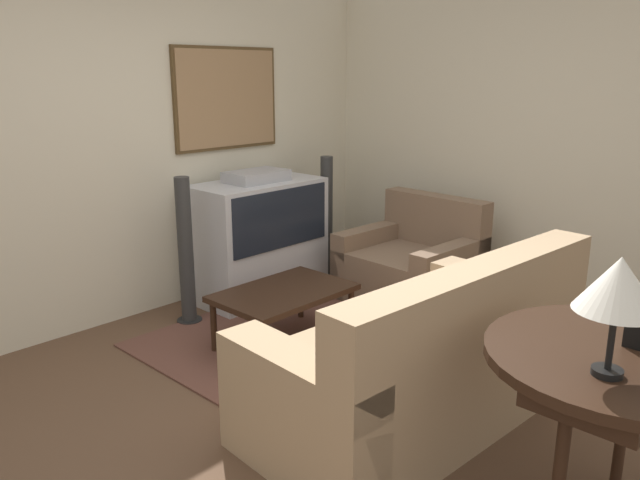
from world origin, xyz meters
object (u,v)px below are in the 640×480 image
at_px(console_table, 621,371).
at_px(table_lamp, 618,286).
at_px(speaker_tower_right, 326,220).
at_px(coffee_table, 284,296).
at_px(armchair, 412,267).
at_px(speaker_tower_left, 186,255).
at_px(tv, 258,238).
at_px(couch, 423,363).

relative_size(console_table, table_lamp, 2.34).
bearing_deg(table_lamp, speaker_tower_right, 58.31).
relative_size(coffee_table, console_table, 0.91).
xyz_separation_m(armchair, speaker_tower_left, (-1.57, 0.96, 0.25)).
distance_m(tv, couch, 2.27).
distance_m(coffee_table, speaker_tower_right, 1.58).
bearing_deg(table_lamp, console_table, 4.68).
distance_m(tv, table_lamp, 3.49).
distance_m(couch, speaker_tower_right, 2.57).
xyz_separation_m(console_table, speaker_tower_left, (0.17, 3.14, -0.21)).
xyz_separation_m(armchair, table_lamp, (-1.97, -2.20, 0.87)).
relative_size(armchair, speaker_tower_left, 0.91).
bearing_deg(couch, speaker_tower_right, -121.33).
bearing_deg(speaker_tower_right, console_table, -118.78).
height_order(coffee_table, table_lamp, table_lamp).
xyz_separation_m(tv, table_lamp, (-1.17, -3.23, 0.65)).
height_order(armchair, table_lamp, table_lamp).
xyz_separation_m(couch, table_lamp, (-0.47, -1.07, 0.82)).
bearing_deg(tv, console_table, -106.49).
bearing_deg(armchair, speaker_tower_right, -176.32).
bearing_deg(speaker_tower_right, coffee_table, -148.04).
bearing_deg(table_lamp, coffee_table, 75.16).
bearing_deg(speaker_tower_left, couch, -88.04).
bearing_deg(armchair, tv, -139.61).
distance_m(armchair, speaker_tower_left, 1.85).
height_order(tv, console_table, tv).
height_order(tv, speaker_tower_left, speaker_tower_left).
relative_size(armchair, speaker_tower_right, 0.91).
height_order(couch, speaker_tower_right, speaker_tower_right).
height_order(armchair, coffee_table, armchair).
relative_size(armchair, console_table, 0.99).
bearing_deg(speaker_tower_left, armchair, -31.46).
xyz_separation_m(armchair, speaker_tower_right, (-0.02, 0.96, 0.25)).
bearing_deg(coffee_table, couch, -96.66).
xyz_separation_m(coffee_table, speaker_tower_left, (-0.22, 0.83, 0.17)).
bearing_deg(speaker_tower_left, console_table, -93.17).
xyz_separation_m(couch, armchair, (1.50, 1.13, -0.04)).
height_order(couch, speaker_tower_left, speaker_tower_left).
height_order(console_table, table_lamp, table_lamp).
bearing_deg(tv, table_lamp, -110.01).
height_order(couch, console_table, couch).
xyz_separation_m(tv, coffee_table, (-0.56, -0.90, -0.14)).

